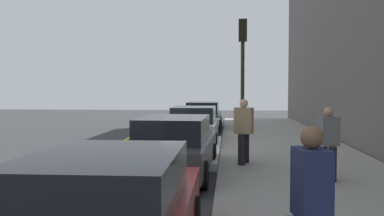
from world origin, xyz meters
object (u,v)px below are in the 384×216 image
at_px(parked_car_silver, 195,125).
at_px(parked_car_green, 203,116).
at_px(pedestrian_navy_coat, 311,207).
at_px(parked_car_charcoal, 175,146).
at_px(traffic_light_pole, 243,63).
at_px(pedestrian_grey_coat, 328,141).
at_px(pedestrian_tan_coat, 244,129).

relative_size(parked_car_silver, parked_car_green, 0.98).
height_order(parked_car_silver, pedestrian_navy_coat, pedestrian_navy_coat).
distance_m(parked_car_charcoal, traffic_light_pole, 4.24).
relative_size(parked_car_charcoal, pedestrian_grey_coat, 2.91).
bearing_deg(traffic_light_pole, parked_car_silver, 30.31).
distance_m(parked_car_green, pedestrian_navy_coat, 18.73).
distance_m(pedestrian_tan_coat, traffic_light_pole, 2.82).
height_order(pedestrian_grey_coat, pedestrian_tan_coat, pedestrian_tan_coat).
distance_m(pedestrian_navy_coat, traffic_light_pole, 9.78).
bearing_deg(pedestrian_grey_coat, pedestrian_navy_coat, 165.65).
xyz_separation_m(parked_car_charcoal, pedestrian_tan_coat, (1.04, -1.77, 0.34)).
distance_m(pedestrian_grey_coat, pedestrian_tan_coat, 2.66).
height_order(parked_car_charcoal, parked_car_silver, same).
xyz_separation_m(parked_car_green, pedestrian_navy_coat, (-18.61, -2.16, 0.30)).
xyz_separation_m(parked_car_charcoal, traffic_light_pole, (3.08, -1.80, 2.29)).
xyz_separation_m(parked_car_charcoal, pedestrian_navy_coat, (-6.49, -2.17, 0.30)).
bearing_deg(pedestrian_grey_coat, parked_car_green, 15.46).
distance_m(parked_car_silver, parked_car_green, 5.98).
xyz_separation_m(parked_car_green, traffic_light_pole, (-9.04, -1.79, 2.29)).
bearing_deg(traffic_light_pole, parked_car_green, 11.23).
distance_m(parked_car_green, pedestrian_grey_coat, 13.49).
relative_size(pedestrian_navy_coat, pedestrian_tan_coat, 0.96).
bearing_deg(pedestrian_grey_coat, traffic_light_pole, 24.45).
bearing_deg(parked_car_charcoal, pedestrian_navy_coat, -161.56).
xyz_separation_m(parked_car_silver, traffic_light_pole, (-3.06, -1.79, 2.29)).
relative_size(parked_car_green, pedestrian_navy_coat, 2.70).
distance_m(pedestrian_navy_coat, pedestrian_grey_coat, 5.79).
bearing_deg(pedestrian_tan_coat, traffic_light_pole, -0.65).
xyz_separation_m(pedestrian_tan_coat, traffic_light_pole, (2.03, -0.02, 1.95)).
bearing_deg(pedestrian_navy_coat, parked_car_charcoal, 18.44).
height_order(parked_car_green, pedestrian_tan_coat, pedestrian_tan_coat).
xyz_separation_m(pedestrian_navy_coat, pedestrian_grey_coat, (5.61, -1.43, -0.03)).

